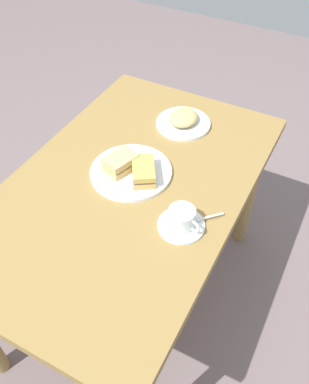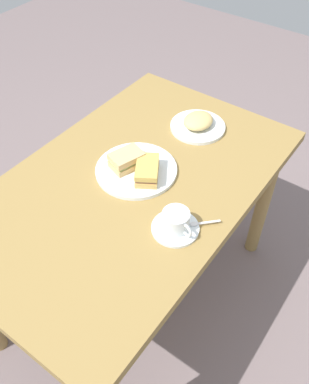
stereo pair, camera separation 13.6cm
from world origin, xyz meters
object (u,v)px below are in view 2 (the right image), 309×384
Objects in this scene: dining_table at (132,201)px; coffee_cup at (176,220)px; spoon at (200,223)px; coffee_saucer at (175,228)px; sandwich_front at (127,160)px; side_plate at (198,127)px; sandwich_plate at (136,170)px; sandwich_back at (147,170)px.

dining_table is 0.30m from coffee_cup.
coffee_saucer is at bearing 135.89° from spoon.
sandwich_front is 0.36m from side_plate.
coffee_cup is (-0.00, -0.00, 0.04)m from coffee_saucer.
dining_table is at bearing 84.34° from spoon.
side_plate is at bearing -12.46° from sandwich_front.
sandwich_front is 0.36m from spoon.
spoon is at bearing -104.55° from sandwich_plate.
sandwich_back is at bearing 57.88° from coffee_cup.
sandwich_front is at bearing 78.21° from spoon.
side_plate is (0.42, 0.27, -0.01)m from spoon.
coffee_saucer is 1.33× the size of coffee_cup.
dining_table is 5.71× the size of side_plate.
sandwich_back is at bearing -178.08° from side_plate.
coffee_cup is 0.52× the size of side_plate.
side_plate is at bearing 24.37° from coffee_saucer.
side_plate is at bearing 1.92° from sandwich_back.
spoon reaches higher than coffee_saucer.
sandwich_plate is 0.05m from sandwich_front.
sandwich_plate is at bearing -75.94° from sandwich_front.
sandwich_plate is 1.93× the size of sandwich_back.
coffee_saucer is at bearing -155.63° from side_plate.
coffee_cup reaches higher than sandwich_plate.
sandwich_back is 0.35m from side_plate.
dining_table is at bearing 70.69° from coffee_cup.
sandwich_back is 1.89× the size of spoon.
coffee_cup is at bearing -122.12° from sandwich_back.
sandwich_back reaches higher than coffee_saucer.
dining_table is at bearing 176.18° from side_plate.
spoon reaches higher than dining_table.
dining_table is 0.16m from sandwich_front.
sandwich_back is at bearing -40.77° from dining_table.
sandwich_back is at bearing 74.17° from spoon.
coffee_saucer is 0.04m from coffee_cup.
sandwich_back is 1.00× the size of coffee_saucer.
sandwich_back is 0.69× the size of side_plate.
coffee_cup reaches higher than dining_table.
coffee_cup is at bearing -105.48° from coffee_saucer.
spoon is 0.50m from side_plate.
coffee_cup is at bearing -155.48° from side_plate.
side_plate is at bearing -7.12° from sandwich_plate.
coffee_cup reaches higher than coffee_saucer.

